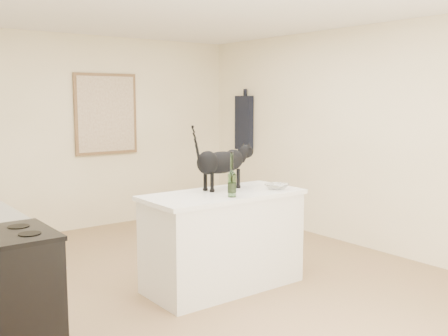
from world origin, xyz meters
TOP-DOWN VIEW (x-y plane):
  - floor at (0.00, 0.00)m, footprint 5.50×5.50m
  - ceiling at (0.00, 0.00)m, footprint 5.50×5.50m
  - wall_back at (0.00, 2.75)m, footprint 4.50×0.00m
  - wall_right at (2.25, 0.00)m, footprint 0.00×5.50m
  - island_base at (0.10, -0.20)m, footprint 1.44×0.67m
  - island_top at (0.10, -0.20)m, footprint 1.50×0.70m
  - stove at (-1.95, -0.60)m, footprint 0.60×0.60m
  - artwork_frame at (0.30, 2.72)m, footprint 0.90×0.03m
  - artwork_canvas at (0.30, 2.70)m, footprint 0.82×0.00m
  - hanging_garment at (2.19, 2.05)m, footprint 0.08×0.34m
  - black_cat at (0.19, -0.05)m, footprint 0.68×0.25m
  - wine_bottle at (0.04, -0.42)m, footprint 0.09×0.09m
  - glass_bowl at (0.61, -0.37)m, footprint 0.28×0.28m

SIDE VIEW (x-z plane):
  - floor at x=0.00m, z-range 0.00..0.00m
  - island_base at x=0.10m, z-range 0.00..0.86m
  - stove at x=-1.95m, z-range 0.00..0.90m
  - island_top at x=0.10m, z-range 0.86..0.90m
  - glass_bowl at x=0.61m, z-range 0.90..0.95m
  - wine_bottle at x=0.04m, z-range 0.90..1.25m
  - black_cat at x=0.19m, z-range 0.90..1.36m
  - wall_back at x=0.00m, z-range -0.95..3.55m
  - wall_right at x=2.25m, z-range -1.45..4.05m
  - hanging_garment at x=2.19m, z-range 1.00..1.80m
  - artwork_frame at x=0.30m, z-range 1.00..2.10m
  - artwork_canvas at x=0.30m, z-range 1.04..2.06m
  - ceiling at x=0.00m, z-range 2.60..2.60m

